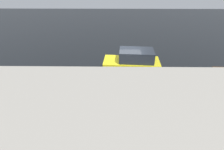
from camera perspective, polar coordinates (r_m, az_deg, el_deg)
The scene contains 8 objects.
ground_plane at distance 12.89m, azimuth 3.80°, elevation -0.48°, with size 60.00×60.00×0.00m, color black.
kerb_strip at distance 9.50m, azimuth 4.96°, elevation -13.25°, with size 24.00×3.20×0.04m, color gray.
moving_hatchback at distance 12.50m, azimuth 6.72°, elevation 3.69°, with size 4.01×1.96×2.06m.
fire_hydrant at distance 10.59m, azimuth -12.20°, elevation -6.09°, with size 0.42×0.31×0.80m.
pedestrian at distance 10.42m, azimuth -16.55°, elevation -5.46°, with size 0.34×0.55×1.22m.
metal_railing at distance 7.84m, azimuth 10.32°, elevation -18.34°, with size 7.57×0.04×1.05m.
sign_post at distance 9.31m, azimuth -19.01°, elevation -3.87°, with size 0.07×0.44×2.40m.
puddle_patch at distance 12.83m, azimuth 4.64°, elevation -0.67°, with size 3.55×3.55×0.01m, color black.
Camera 1 is at (0.71, 11.12, 6.49)m, focal length 28.00 mm.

